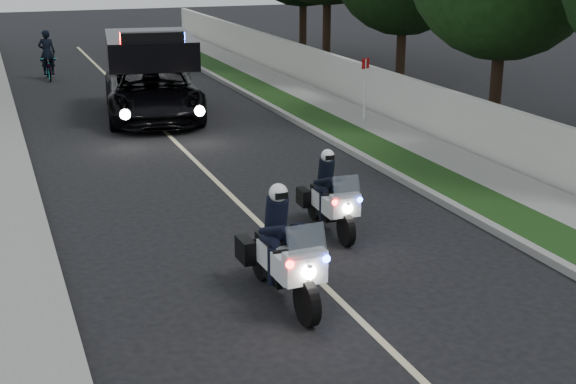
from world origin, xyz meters
The scene contains 17 objects.
ground centered at (0.00, 0.00, 0.00)m, with size 120.00×120.00×0.00m, color black.
curb_right centered at (4.10, 10.00, 0.07)m, with size 0.20×60.00×0.15m, color gray.
grass_verge centered at (4.80, 10.00, 0.08)m, with size 1.20×60.00×0.16m, color #193814.
sidewalk_right centered at (6.10, 10.00, 0.08)m, with size 1.40×60.00×0.16m, color gray.
property_wall centered at (7.10, 10.00, 0.75)m, with size 0.22×60.00×1.50m, color beige.
curb_left centered at (-4.10, 10.00, 0.07)m, with size 0.20×60.00×0.15m, color gray.
lane_marking centered at (0.00, 10.00, 0.00)m, with size 0.12×50.00×0.01m, color #BFB78C.
police_moto_left centered at (-0.83, 1.42, 0.00)m, with size 0.77×2.21×1.88m, color white, non-canonical shape.
police_moto_right centered at (1.12, 4.00, 0.00)m, with size 0.67×1.92×1.63m, color silver, non-canonical shape.
police_suv centered at (0.12, 15.74, 0.00)m, with size 2.90×6.26×3.04m, color black.
bicycle centered at (-2.37, 24.61, 0.00)m, with size 0.63×1.80×0.94m, color black.
cyclist centered at (-2.37, 24.61, 0.00)m, with size 0.66×0.44×1.83m, color black.
sign_post centered at (6.00, 12.37, 0.00)m, with size 0.33×0.33×2.11m, color #B30C12, non-canonical shape.
tree_right_b centered at (9.49, 10.56, 0.00)m, with size 5.70×5.70×9.50m, color #1C4115, non-canonical shape.
tree_right_c centered at (10.30, 17.95, 0.00)m, with size 5.51×5.51×9.19m, color black, non-canonical shape.
tree_right_d centered at (9.45, 23.18, 0.00)m, with size 7.72×7.72×12.86m, color #1B3612, non-canonical shape.
tree_right_e centered at (10.04, 27.42, 0.00)m, with size 6.69×6.69×11.14m, color black, non-canonical shape.
Camera 1 is at (-4.85, -9.30, 5.40)m, focal length 49.46 mm.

